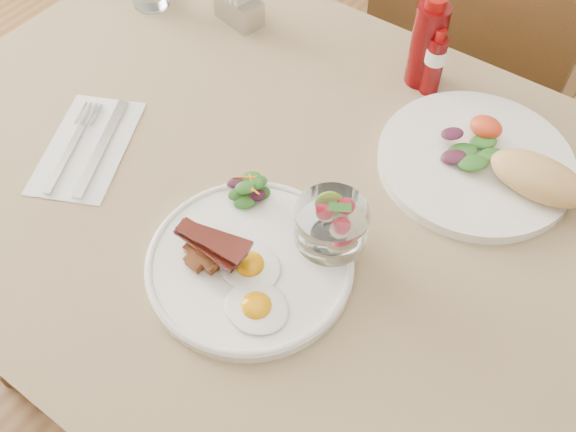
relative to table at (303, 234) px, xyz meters
The scene contains 12 objects.
table is the anchor object (origin of this frame).
chair_far 0.68m from the table, 90.00° to the left, with size 0.42×0.42×0.93m.
main_plate 0.17m from the table, 86.32° to the right, with size 0.28×0.28×0.02m, color white.
fried_eggs 0.21m from the table, 77.23° to the right, with size 0.14×0.13×0.02m.
bacon_potato_pile 0.21m from the table, 101.70° to the right, with size 0.11×0.07×0.05m.
side_salad 0.15m from the table, 136.79° to the right, with size 0.06×0.06×0.03m.
fruit_cup 0.19m from the table, 35.98° to the right, with size 0.10×0.10×0.10m.
second_plate 0.30m from the table, 45.95° to the left, with size 0.32×0.30×0.07m.
ketchup_bottle 0.37m from the table, 87.94° to the left, with size 0.07×0.07×0.16m.
hot_sauce_bottle 0.35m from the table, 83.36° to the left, with size 0.04×0.04×0.12m.
sugar_caddy 0.46m from the table, 140.66° to the left, with size 0.10×0.07×0.08m.
napkin_cutlery 0.36m from the table, 161.27° to the right, with size 0.20×0.25×0.01m.
Camera 1 is at (0.33, -0.49, 1.48)m, focal length 40.00 mm.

